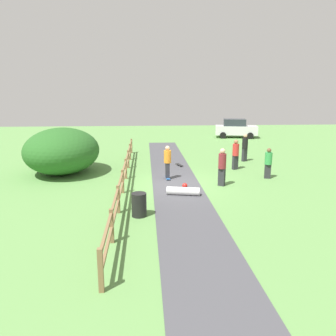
{
  "coord_description": "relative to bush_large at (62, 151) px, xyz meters",
  "views": [
    {
      "loc": [
        -1.52,
        -15.85,
        4.54
      ],
      "look_at": [
        -0.46,
        -0.63,
        1.0
      ],
      "focal_mm": 34.81,
      "sensor_mm": 36.0,
      "label": 1
    }
  ],
  "objects": [
    {
      "name": "bystander_green",
      "position": [
        11.33,
        -1.97,
        -0.39
      ],
      "size": [
        0.46,
        0.46,
        1.66
      ],
      "color": "#2D2D33",
      "rests_on": "ground_plane"
    },
    {
      "name": "asphalt_path",
      "position": [
        6.28,
        -2.8,
        -1.3
      ],
      "size": [
        2.4,
        28.0,
        0.02
      ],
      "primitive_type": "cube",
      "color": "#47474C",
      "rests_on": "ground_plane"
    },
    {
      "name": "skater_fallen",
      "position": [
        6.44,
        -4.58,
        -1.11
      ],
      "size": [
        1.53,
        1.31,
        0.36
      ],
      "color": "white",
      "rests_on": "asphalt_path"
    },
    {
      "name": "skater_riding",
      "position": [
        5.91,
        -1.81,
        -0.28
      ],
      "size": [
        0.4,
        0.81,
        1.8
      ],
      "color": "#265999",
      "rests_on": "asphalt_path"
    },
    {
      "name": "trash_bin",
      "position": [
        4.48,
        -7.06,
        -0.86
      ],
      "size": [
        0.56,
        0.56,
        0.9
      ],
      "primitive_type": "cylinder",
      "color": "black",
      "rests_on": "ground_plane"
    },
    {
      "name": "parked_car_white",
      "position": [
        14.05,
        14.32,
        -0.35
      ],
      "size": [
        4.45,
        2.6,
        1.92
      ],
      "color": "silver",
      "rests_on": "ground_plane"
    },
    {
      "name": "skateboard_loose",
      "position": [
        6.87,
        1.35,
        -1.22
      ],
      "size": [
        0.43,
        0.82,
        0.08
      ],
      "color": "black",
      "rests_on": "asphalt_path"
    },
    {
      "name": "bush_large",
      "position": [
        0.0,
        0.0,
        0.0
      ],
      "size": [
        4.16,
        4.99,
        2.61
      ],
      "primitive_type": "ellipsoid",
      "color": "#286023",
      "rests_on": "ground_plane"
    },
    {
      "name": "bystander_maroon",
      "position": [
        8.51,
        -3.23,
        -0.25
      ],
      "size": [
        0.53,
        0.53,
        1.89
      ],
      "color": "#2D2D33",
      "rests_on": "ground_plane"
    },
    {
      "name": "ground_plane",
      "position": [
        6.28,
        -2.8,
        -1.31
      ],
      "size": [
        60.0,
        60.0,
        0.0
      ],
      "primitive_type": "plane",
      "color": "#60934C"
    },
    {
      "name": "bystander_red",
      "position": [
        10.14,
        0.22,
        -0.3
      ],
      "size": [
        0.49,
        0.49,
        1.81
      ],
      "color": "#2D2D33",
      "rests_on": "ground_plane"
    },
    {
      "name": "wooden_fence",
      "position": [
        3.68,
        -2.8,
        -0.64
      ],
      "size": [
        0.12,
        18.12,
        1.1
      ],
      "color": "olive",
      "rests_on": "ground_plane"
    },
    {
      "name": "bystander_black",
      "position": [
        11.41,
        2.53,
        -0.27
      ],
      "size": [
        0.51,
        0.51,
        1.85
      ],
      "color": "#2D2D33",
      "rests_on": "ground_plane"
    }
  ]
}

